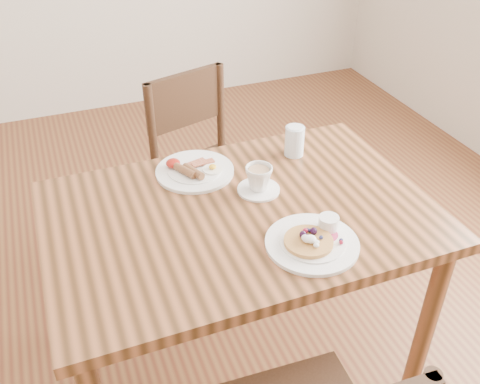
{
  "coord_description": "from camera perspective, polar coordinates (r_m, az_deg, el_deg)",
  "views": [
    {
      "loc": [
        -0.48,
        -1.24,
        1.75
      ],
      "look_at": [
        0.0,
        0.0,
        0.82
      ],
      "focal_mm": 40.0,
      "sensor_mm": 36.0,
      "label": 1
    }
  ],
  "objects": [
    {
      "name": "teacup_saucer",
      "position": [
        1.73,
        2.01,
        1.29
      ],
      "size": [
        0.14,
        0.14,
        0.09
      ],
      "color": "white",
      "rests_on": "dining_table"
    },
    {
      "name": "ground",
      "position": [
        2.2,
        -0.0,
        -17.81
      ],
      "size": [
        5.0,
        5.0,
        0.0
      ],
      "primitive_type": "plane",
      "color": "#5F2E1B",
      "rests_on": "ground"
    },
    {
      "name": "chair_far",
      "position": [
        2.38,
        -3.73,
        2.88
      ],
      "size": [
        0.52,
        0.52,
        0.88
      ],
      "rotation": [
        0.0,
        0.0,
        3.43
      ],
      "color": "#382214",
      "rests_on": "ground"
    },
    {
      "name": "dining_table",
      "position": [
        1.73,
        -0.0,
        -4.6
      ],
      "size": [
        1.2,
        0.8,
        0.75
      ],
      "color": "brown",
      "rests_on": "ground"
    },
    {
      "name": "breakfast_plate",
      "position": [
        1.85,
        -4.96,
        2.33
      ],
      "size": [
        0.27,
        0.27,
        0.04
      ],
      "color": "white",
      "rests_on": "dining_table"
    },
    {
      "name": "water_glass",
      "position": [
        1.93,
        5.83,
        5.43
      ],
      "size": [
        0.07,
        0.07,
        0.11
      ],
      "primitive_type": "cylinder",
      "color": "silver",
      "rests_on": "dining_table"
    },
    {
      "name": "pancake_plate",
      "position": [
        1.55,
        7.82,
        -5.13
      ],
      "size": [
        0.27,
        0.27,
        0.06
      ],
      "color": "white",
      "rests_on": "dining_table"
    }
  ]
}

